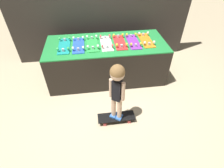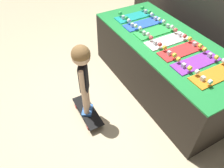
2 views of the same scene
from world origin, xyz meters
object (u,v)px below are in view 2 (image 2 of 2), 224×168
(skateboard_green_on_rack, at_px, (156,31))
(skateboard_orange_on_rack, at_px, (216,74))
(child, at_px, (83,69))
(skateboard_red_on_rack, at_px, (182,50))
(skateboard_teal_on_rack, at_px, (135,16))
(skateboard_on_floor, at_px, (88,112))
(skateboard_blue_on_rack, at_px, (144,23))
(skateboard_purple_on_rack, at_px, (196,62))
(skateboard_white_on_rack, at_px, (167,40))

(skateboard_green_on_rack, distance_m, skateboard_orange_on_rack, 1.04)
(skateboard_green_on_rack, height_order, child, child)
(skateboard_orange_on_rack, bearing_deg, skateboard_red_on_rack, -178.40)
(skateboard_teal_on_rack, xyz_separation_m, skateboard_red_on_rack, (1.04, 0.01, 0.00))
(skateboard_on_floor, distance_m, child, 0.73)
(skateboard_teal_on_rack, bearing_deg, skateboard_blue_on_rack, -1.91)
(skateboard_purple_on_rack, bearing_deg, skateboard_orange_on_rack, 5.69)
(skateboard_blue_on_rack, relative_size, child, 0.60)
(skateboard_teal_on_rack, relative_size, skateboard_white_on_rack, 1.00)
(skateboard_teal_on_rack, height_order, skateboard_purple_on_rack, same)
(skateboard_blue_on_rack, distance_m, skateboard_white_on_rack, 0.52)
(skateboard_orange_on_rack, xyz_separation_m, skateboard_on_floor, (-0.77, -1.22, -0.73))
(skateboard_red_on_rack, distance_m, skateboard_on_floor, 1.44)
(skateboard_teal_on_rack, relative_size, skateboard_orange_on_rack, 1.00)
(child, bearing_deg, skateboard_red_on_rack, 111.45)
(skateboard_orange_on_rack, bearing_deg, skateboard_green_on_rack, -179.32)
(skateboard_green_on_rack, distance_m, skateboard_purple_on_rack, 0.78)
(skateboard_white_on_rack, height_order, skateboard_red_on_rack, same)
(skateboard_white_on_rack, distance_m, child, 1.20)
(skateboard_white_on_rack, distance_m, skateboard_red_on_rack, 0.26)
(skateboard_blue_on_rack, xyz_separation_m, skateboard_purple_on_rack, (1.04, 0.00, 0.00))
(skateboard_green_on_rack, relative_size, skateboard_purple_on_rack, 1.00)
(skateboard_red_on_rack, relative_size, skateboard_on_floor, 1.00)
(skateboard_orange_on_rack, distance_m, child, 1.44)
(skateboard_green_on_rack, distance_m, skateboard_red_on_rack, 0.52)
(skateboard_white_on_rack, bearing_deg, child, -89.17)
(skateboard_purple_on_rack, xyz_separation_m, skateboard_on_floor, (-0.51, -1.20, -0.73))
(skateboard_red_on_rack, bearing_deg, skateboard_green_on_rack, 179.76)
(skateboard_teal_on_rack, height_order, skateboard_on_floor, skateboard_teal_on_rack)
(skateboard_teal_on_rack, relative_size, skateboard_on_floor, 1.00)
(skateboard_blue_on_rack, xyz_separation_m, skateboard_green_on_rack, (0.26, 0.02, 0.00))
(skateboard_red_on_rack, distance_m, skateboard_orange_on_rack, 0.52)
(skateboard_blue_on_rack, distance_m, child, 1.31)
(skateboard_white_on_rack, xyz_separation_m, skateboard_red_on_rack, (0.26, 0.01, 0.00))
(skateboard_white_on_rack, relative_size, child, 0.60)
(skateboard_teal_on_rack, bearing_deg, skateboard_green_on_rack, 1.01)
(skateboard_on_floor, xyz_separation_m, child, (0.00, -0.00, 0.73))
(skateboard_teal_on_rack, relative_size, skateboard_red_on_rack, 1.00)
(skateboard_blue_on_rack, xyz_separation_m, skateboard_white_on_rack, (0.52, 0.01, 0.00))
(skateboard_teal_on_rack, bearing_deg, child, -56.31)
(skateboard_blue_on_rack, height_order, skateboard_on_floor, skateboard_blue_on_rack)
(skateboard_purple_on_rack, distance_m, child, 1.30)
(skateboard_red_on_rack, bearing_deg, skateboard_orange_on_rack, 1.60)
(skateboard_teal_on_rack, height_order, skateboard_white_on_rack, same)
(skateboard_white_on_rack, height_order, skateboard_on_floor, skateboard_white_on_rack)
(skateboard_blue_on_rack, xyz_separation_m, skateboard_orange_on_rack, (1.31, 0.03, 0.00))
(skateboard_purple_on_rack, distance_m, skateboard_on_floor, 1.49)
(skateboard_orange_on_rack, bearing_deg, child, -122.07)
(skateboard_white_on_rack, relative_size, skateboard_purple_on_rack, 1.00)
(skateboard_purple_on_rack, xyz_separation_m, child, (-0.51, -1.20, -0.01))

